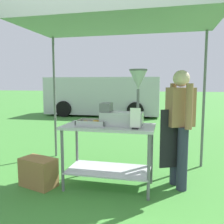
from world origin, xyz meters
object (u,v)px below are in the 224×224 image
(donut_tray, at_px, (92,123))
(menu_sign, at_px, (135,120))
(van_silver, at_px, (103,96))
(donut_cart, at_px, (109,143))
(supply_crate, at_px, (38,172))
(stall_canopy, at_px, (110,20))
(donut_fryer, at_px, (125,107))
(vendor, at_px, (179,123))

(donut_tray, distance_m, menu_sign, 0.63)
(menu_sign, relative_size, van_silver, 0.05)
(donut_cart, height_order, donut_tray, donut_tray)
(menu_sign, bearing_deg, supply_crate, -179.78)
(supply_crate, bearing_deg, donut_cart, 11.29)
(stall_canopy, relative_size, donut_cart, 2.38)
(supply_crate, bearing_deg, donut_fryer, 10.87)
(donut_tray, relative_size, vendor, 0.25)
(donut_cart, relative_size, supply_crate, 2.20)
(donut_cart, relative_size, donut_tray, 3.05)
(supply_crate, bearing_deg, van_silver, 98.23)
(menu_sign, bearing_deg, donut_cart, 153.98)
(menu_sign, distance_m, supply_crate, 1.56)
(donut_fryer, relative_size, vendor, 0.46)
(donut_fryer, distance_m, van_silver, 7.77)
(stall_canopy, distance_m, van_silver, 7.77)
(donut_cart, relative_size, menu_sign, 4.69)
(donut_cart, distance_m, vendor, 1.00)
(stall_canopy, xyz_separation_m, donut_fryer, (0.22, -0.06, -1.14))
(menu_sign, distance_m, van_silver, 8.03)
(donut_tray, xyz_separation_m, van_silver, (-1.85, 7.49, -0.02))
(donut_fryer, bearing_deg, van_silver, 107.13)
(donut_cart, relative_size, van_silver, 0.24)
(donut_fryer, height_order, vendor, donut_fryer)
(vendor, bearing_deg, stall_canopy, -172.28)
(stall_canopy, bearing_deg, donut_cart, -90.00)
(donut_cart, relative_size, vendor, 0.77)
(vendor, distance_m, supply_crate, 2.07)
(donut_cart, distance_m, van_silver, 7.74)
(menu_sign, height_order, vendor, vendor)
(stall_canopy, xyz_separation_m, donut_cart, (0.00, -0.10, -1.63))
(stall_canopy, xyz_separation_m, donut_tray, (-0.22, -0.13, -1.37))
(menu_sign, relative_size, vendor, 0.16)
(donut_cart, bearing_deg, van_silver, 105.54)
(donut_fryer, height_order, menu_sign, donut_fryer)
(stall_canopy, distance_m, donut_fryer, 1.16)
(stall_canopy, bearing_deg, van_silver, 105.73)
(vendor, bearing_deg, donut_cart, -166.45)
(donut_tray, relative_size, menu_sign, 1.54)
(donut_tray, bearing_deg, donut_fryer, 9.16)
(donut_cart, bearing_deg, donut_fryer, 8.94)
(stall_canopy, xyz_separation_m, supply_crate, (-0.97, -0.29, -2.06))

